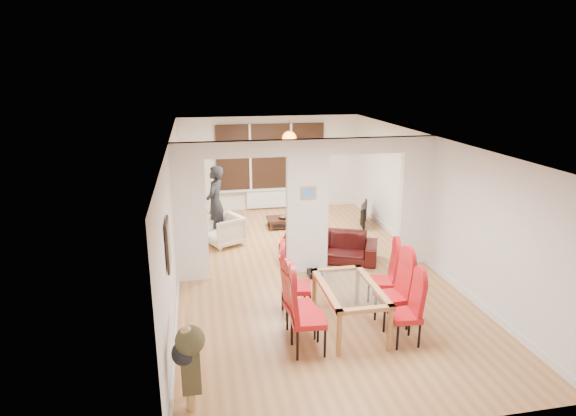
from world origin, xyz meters
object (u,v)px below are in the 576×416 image
object	(u,v)px
coffee_table	(289,222)
dining_chair_rb	(392,292)
television	(361,214)
sofa	(329,246)
bottle	(289,211)
dining_chair_ra	(405,311)
person	(215,203)
dining_chair_la	(308,314)
dining_table	(349,307)
armchair	(224,230)
dining_chair_lb	(301,302)
dining_chair_rc	(383,277)
bowl	(283,218)
dining_chair_lc	(296,282)

from	to	relation	value
coffee_table	dining_chair_rb	bearing A→B (deg)	-83.02
television	coffee_table	bearing A→B (deg)	106.24
sofa	bottle	bearing A→B (deg)	121.92
dining_chair_ra	television	size ratio (longest dim) A/B	1.03
person	bottle	size ratio (longest dim) A/B	6.39
dining_chair_ra	coffee_table	world-z (taller)	dining_chair_ra
dining_chair_rb	person	distance (m)	5.13
dining_chair_la	sofa	size ratio (longest dim) A/B	0.59
dining_table	dining_chair_la	size ratio (longest dim) A/B	1.28
dining_chair_la	dining_chair_ra	bearing A→B (deg)	2.60
dining_chair_la	armchair	distance (m)	4.62
armchair	television	distance (m)	3.59
sofa	television	size ratio (longest dim) A/B	1.99
dining_chair_lb	dining_chair_ra	world-z (taller)	dining_chair_lb
dining_table	armchair	world-z (taller)	dining_table
dining_chair_rc	dining_chair_la	bearing A→B (deg)	-133.22
armchair	dining_chair_lb	bearing A→B (deg)	-13.97
television	dining_chair_rb	bearing A→B (deg)	-171.69
dining_chair_lb	television	bearing A→B (deg)	52.81
armchair	person	bearing A→B (deg)	173.31
person	bowl	size ratio (longest dim) A/B	7.35
television	person	bearing A→B (deg)	117.50
dining_chair_lc	coffee_table	distance (m)	4.50
dining_chair_lc	bottle	xyz separation A→B (m)	(0.78, 4.51, -0.18)
dining_table	dining_chair_la	distance (m)	0.94
dining_chair_lb	sofa	bearing A→B (deg)	57.81
dining_chair_rc	person	size ratio (longest dim) A/B	0.62
dining_chair_la	sofa	world-z (taller)	dining_chair_la
dining_chair_rc	armchair	distance (m)	4.23
dining_chair_rb	dining_chair_rc	size ratio (longest dim) A/B	1.05
dining_chair_rb	person	size ratio (longest dim) A/B	0.65
dining_chair_rb	dining_chair_rc	xyz separation A→B (m)	(0.09, 0.59, -0.03)
dining_chair_lc	armchair	xyz separation A→B (m)	(-0.93, 3.46, -0.23)
person	coffee_table	world-z (taller)	person
sofa	person	distance (m)	2.87
armchair	bowl	xyz separation A→B (m)	(1.52, 0.88, -0.06)
dining_chair_la	dining_chair_lc	world-z (taller)	dining_chair_la
dining_chair_la	television	world-z (taller)	dining_chair_la
bottle	dining_chair_ra	bearing A→B (deg)	-84.17
dining_chair_lc	person	world-z (taller)	person
dining_chair_lb	dining_chair_rc	size ratio (longest dim) A/B	1.00
dining_chair_rc	person	world-z (taller)	person
dining_chair_rb	sofa	distance (m)	2.82
dining_chair_ra	dining_chair_rb	distance (m)	0.51
dining_chair_rc	bowl	distance (m)	4.45
sofa	television	distance (m)	2.48
dining_table	dining_chair_lc	size ratio (longest dim) A/B	1.32
dining_chair_lb	dining_chair_rb	size ratio (longest dim) A/B	0.95
coffee_table	armchair	bearing A→B (deg)	-150.65
dining_chair_la	armchair	bearing A→B (deg)	105.76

